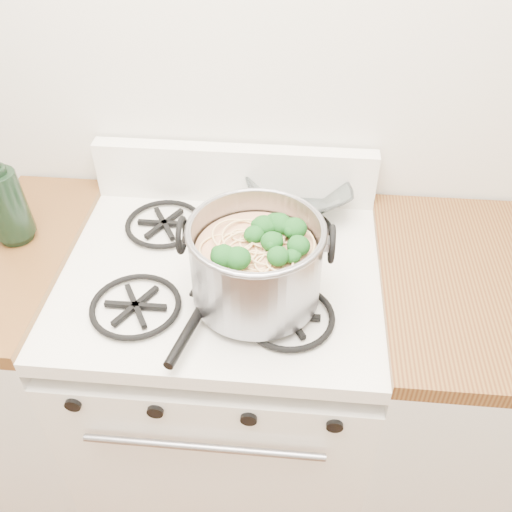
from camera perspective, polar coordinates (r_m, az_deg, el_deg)
The scene contains 6 objects.
gas_range at distance 1.72m, azimuth -2.91°, elevation -12.92°, with size 0.76×0.66×0.92m.
counter_left at distance 1.83m, azimuth -19.10°, elevation -10.54°, with size 0.25×0.65×0.92m.
stock_pot at distance 1.22m, azimuth -0.00°, elevation -0.79°, with size 0.32×0.29×0.20m.
spatula at distance 1.30m, azimuth -3.92°, elevation -2.52°, with size 0.29×0.31×0.02m, color black, non-canonical shape.
glass_bowl at distance 1.54m, azimuth 4.15°, elevation 5.75°, with size 0.11×0.11×0.03m, color white.
bottle at distance 1.48m, azimuth -23.97°, elevation 5.66°, with size 0.10×0.10×0.26m, color black.
Camera 1 is at (0.18, 0.26, 1.82)m, focal length 40.00 mm.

